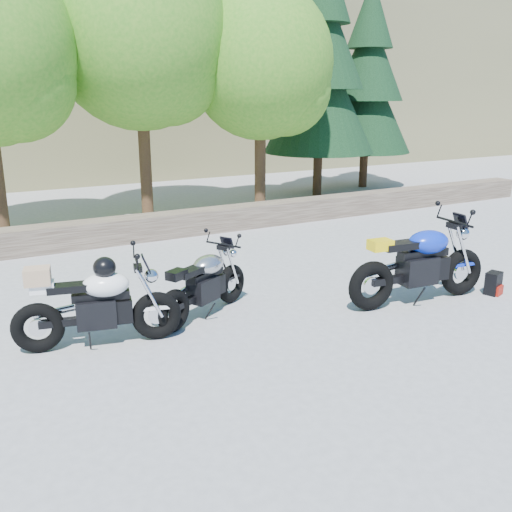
# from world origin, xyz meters

# --- Properties ---
(ground) EXTENTS (90.00, 90.00, 0.00)m
(ground) POSITION_xyz_m (0.00, 0.00, 0.00)
(ground) COLOR gray
(ground) RESTS_ON ground
(stone_wall) EXTENTS (22.00, 0.55, 0.50)m
(stone_wall) POSITION_xyz_m (0.00, 5.50, 0.25)
(stone_wall) COLOR #4C3D32
(stone_wall) RESTS_ON ground
(hillside) EXTENTS (80.00, 30.00, 15.00)m
(hillside) POSITION_xyz_m (3.00, 28.00, 7.50)
(hillside) COLOR #6A6742
(hillside) RESTS_ON ground
(tree_decid_mid) EXTENTS (4.08, 4.08, 6.24)m
(tree_decid_mid) POSITION_xyz_m (0.91, 7.54, 4.04)
(tree_decid_mid) COLOR #382314
(tree_decid_mid) RESTS_ON ground
(tree_decid_right) EXTENTS (3.54, 3.54, 5.41)m
(tree_decid_right) POSITION_xyz_m (3.71, 6.94, 3.50)
(tree_decid_right) COLOR #382314
(tree_decid_right) RESTS_ON ground
(conifer_near) EXTENTS (3.17, 3.17, 7.06)m
(conifer_near) POSITION_xyz_m (6.20, 8.20, 3.68)
(conifer_near) COLOR #382314
(conifer_near) RESTS_ON ground
(conifer_far) EXTENTS (2.82, 2.82, 6.27)m
(conifer_far) POSITION_xyz_m (8.40, 8.80, 3.27)
(conifer_far) COLOR #382314
(conifer_far) RESTS_ON ground
(silver_bike) EXTENTS (1.67, 1.00, 0.92)m
(silver_bike) POSITION_xyz_m (-0.57, 1.04, 0.45)
(silver_bike) COLOR black
(silver_bike) RESTS_ON ground
(white_bike) EXTENTS (1.96, 0.70, 1.09)m
(white_bike) POSITION_xyz_m (-2.07, 0.78, 0.54)
(white_bike) COLOR black
(white_bike) RESTS_ON ground
(blue_bike) EXTENTS (2.31, 0.73, 1.16)m
(blue_bike) POSITION_xyz_m (2.35, 0.05, 0.56)
(blue_bike) COLOR black
(blue_bike) RESTS_ON ground
(backpack) EXTENTS (0.30, 0.28, 0.34)m
(backpack) POSITION_xyz_m (3.59, -0.25, 0.17)
(backpack) COLOR black
(backpack) RESTS_ON ground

